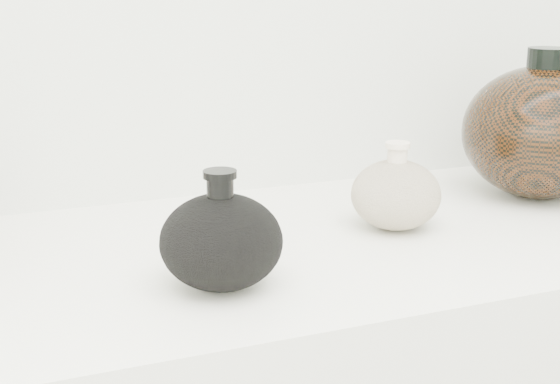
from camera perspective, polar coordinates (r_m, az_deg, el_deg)
name	(u,v)px	position (r m, az deg, el deg)	size (l,w,h in m)	color
black_gourd_vase	(221,241)	(0.84, -4.32, -3.57)	(0.15, 0.15, 0.13)	black
cream_gourd_vase	(396,194)	(1.04, 8.47, -0.14)	(0.12, 0.12, 0.12)	#B8AB8D
right_round_pot	(541,132)	(1.23, 18.56, 4.21)	(0.25, 0.25, 0.22)	black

